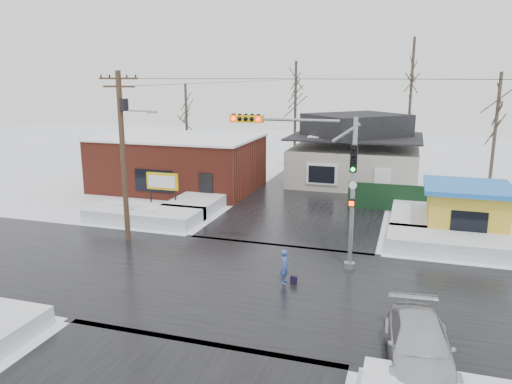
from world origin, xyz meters
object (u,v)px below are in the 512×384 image
(traffic_signal, at_px, (319,171))
(kiosk, at_px, (466,210))
(pedestrian, at_px, (285,267))
(utility_pole, at_px, (124,147))
(car, at_px, (419,346))
(marquee_sign, at_px, (162,183))

(traffic_signal, distance_m, kiosk, 10.43)
(kiosk, relative_size, pedestrian, 3.06)
(utility_pole, relative_size, car, 1.87)
(traffic_signal, distance_m, car, 9.50)
(kiosk, xyz_separation_m, pedestrian, (-7.96, -9.53, -0.71))
(utility_pole, relative_size, pedestrian, 5.98)
(traffic_signal, xyz_separation_m, marquee_sign, (-11.43, 6.53, -2.62))
(traffic_signal, bearing_deg, kiosk, 44.84)
(marquee_sign, xyz_separation_m, car, (16.02, -13.91, -1.22))
(utility_pole, distance_m, marquee_sign, 6.87)
(kiosk, height_order, pedestrian, kiosk)
(marquee_sign, bearing_deg, kiosk, 1.55)
(utility_pole, distance_m, pedestrian, 10.86)
(car, bearing_deg, kiosk, 74.39)
(traffic_signal, height_order, car, traffic_signal)
(utility_pole, distance_m, car, 17.48)
(traffic_signal, relative_size, pedestrian, 4.65)
(utility_pole, xyz_separation_m, marquee_sign, (-1.07, 5.99, -3.19))
(traffic_signal, bearing_deg, pedestrian, -109.69)
(utility_pole, bearing_deg, marquee_sign, 100.13)
(utility_pole, distance_m, kiosk, 18.95)
(marquee_sign, relative_size, car, 0.53)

